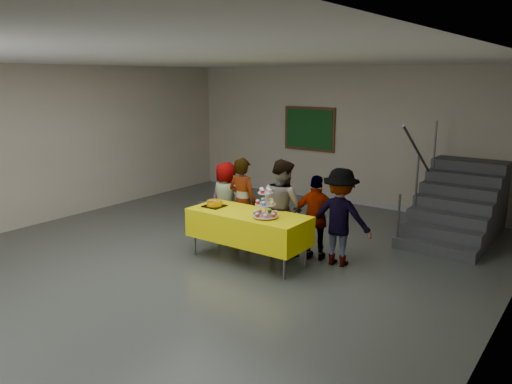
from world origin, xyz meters
TOP-DOWN VIEW (x-y plane):
  - room_shell at (0.00, 0.02)m, footprint 10.00×10.04m
  - bake_table at (0.47, 0.75)m, footprint 1.88×0.78m
  - cupcake_stand at (0.84, 0.67)m, footprint 0.38×0.38m
  - bear_cake at (-0.17, 0.72)m, footprint 0.32×0.36m
  - schoolchild_a at (-0.60, 1.54)m, footprint 0.65×0.43m
  - schoolchild_b at (-0.05, 1.30)m, footprint 0.55×0.36m
  - schoolchild_c at (0.72, 1.32)m, footprint 0.89×0.79m
  - schoolchild_d at (1.27, 1.43)m, footprint 0.84×0.53m
  - schoolchild_e at (1.66, 1.45)m, footprint 1.02×0.68m
  - staircase at (2.70, 4.13)m, footprint 1.30×2.40m
  - noticeboard at (-0.92, 4.96)m, footprint 1.30×0.05m

SIDE VIEW (x-z plane):
  - staircase at x=2.70m, z-range -0.53..1.51m
  - bake_table at x=0.47m, z-range 0.17..0.94m
  - schoolchild_a at x=-0.60m, z-range 0.00..1.32m
  - schoolchild_d at x=1.27m, z-range 0.00..1.32m
  - schoolchild_e at x=1.66m, z-range 0.00..1.47m
  - schoolchild_b at x=-0.05m, z-range 0.00..1.48m
  - schoolchild_c at x=0.72m, z-range 0.00..1.53m
  - bear_cake at x=-0.17m, z-range 0.77..0.89m
  - cupcake_stand at x=0.84m, z-range 0.72..1.17m
  - noticeboard at x=-0.92m, z-range 1.10..2.10m
  - room_shell at x=0.00m, z-range 0.62..3.64m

